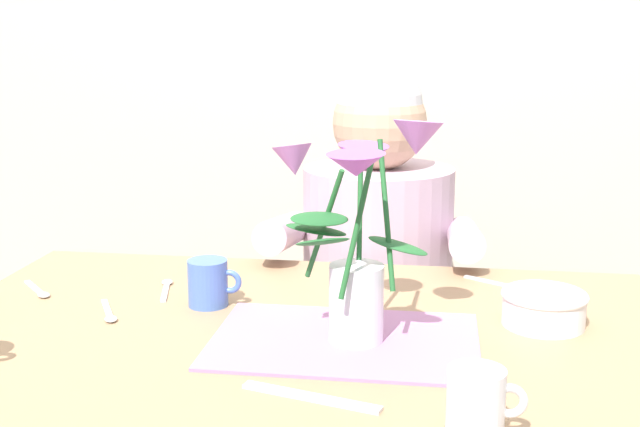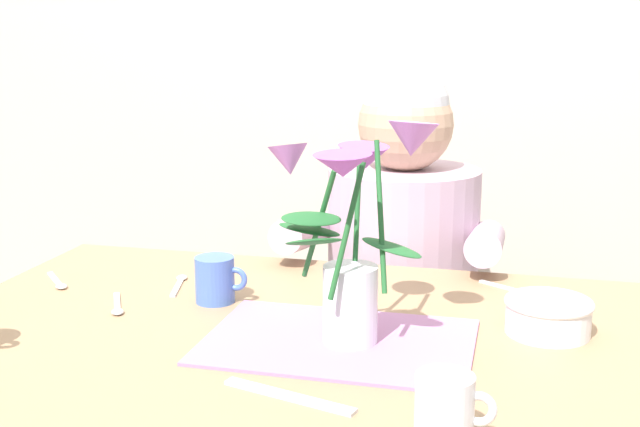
{
  "view_description": "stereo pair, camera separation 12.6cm",
  "coord_description": "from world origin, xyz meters",
  "px_view_note": "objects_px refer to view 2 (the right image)",
  "views": [
    {
      "loc": [
        0.21,
        -1.17,
        1.2
      ],
      "look_at": [
        0.03,
        0.05,
        0.92
      ],
      "focal_mm": 45.36,
      "sensor_mm": 36.0,
      "label": 1
    },
    {
      "loc": [
        0.33,
        -1.14,
        1.2
      ],
      "look_at": [
        0.03,
        0.05,
        0.92
      ],
      "focal_mm": 45.36,
      "sensor_mm": 36.0,
      "label": 2
    }
  ],
  "objects_px": {
    "ceramic_bowl": "(548,315)",
    "ceramic_mug": "(446,409)",
    "tea_cup": "(216,279)",
    "dinner_knife": "(289,396)",
    "seated_person": "(401,313)",
    "flower_vase": "(353,228)"
  },
  "relations": [
    {
      "from": "dinner_knife",
      "to": "ceramic_bowl",
      "type": "bearing_deg",
      "value": 59.86
    },
    {
      "from": "ceramic_mug",
      "to": "ceramic_bowl",
      "type": "bearing_deg",
      "value": 72.33
    },
    {
      "from": "seated_person",
      "to": "tea_cup",
      "type": "bearing_deg",
      "value": -118.91
    },
    {
      "from": "dinner_knife",
      "to": "ceramic_mug",
      "type": "distance_m",
      "value": 0.22
    },
    {
      "from": "ceramic_bowl",
      "to": "ceramic_mug",
      "type": "bearing_deg",
      "value": -107.67
    },
    {
      "from": "ceramic_mug",
      "to": "tea_cup",
      "type": "bearing_deg",
      "value": 137.58
    },
    {
      "from": "ceramic_bowl",
      "to": "ceramic_mug",
      "type": "xyz_separation_m",
      "value": [
        -0.12,
        -0.38,
        0.01
      ]
    },
    {
      "from": "flower_vase",
      "to": "dinner_knife",
      "type": "xyz_separation_m",
      "value": [
        -0.04,
        -0.2,
        -0.18
      ]
    },
    {
      "from": "ceramic_bowl",
      "to": "ceramic_mug",
      "type": "relative_size",
      "value": 1.46
    },
    {
      "from": "flower_vase",
      "to": "dinner_knife",
      "type": "bearing_deg",
      "value": -101.06
    },
    {
      "from": "ceramic_bowl",
      "to": "dinner_knife",
      "type": "distance_m",
      "value": 0.46
    },
    {
      "from": "seated_person",
      "to": "ceramic_bowl",
      "type": "distance_m",
      "value": 0.64
    },
    {
      "from": "seated_person",
      "to": "ceramic_mug",
      "type": "distance_m",
      "value": 0.95
    },
    {
      "from": "flower_vase",
      "to": "ceramic_mug",
      "type": "relative_size",
      "value": 3.62
    },
    {
      "from": "ceramic_bowl",
      "to": "flower_vase",
      "type": "bearing_deg",
      "value": -158.46
    },
    {
      "from": "seated_person",
      "to": "dinner_knife",
      "type": "height_order",
      "value": "seated_person"
    },
    {
      "from": "flower_vase",
      "to": "seated_person",
      "type": "bearing_deg",
      "value": 91.64
    },
    {
      "from": "dinner_knife",
      "to": "tea_cup",
      "type": "xyz_separation_m",
      "value": [
        -0.23,
        0.33,
        0.04
      ]
    },
    {
      "from": "seated_person",
      "to": "flower_vase",
      "type": "xyz_separation_m",
      "value": [
        0.02,
        -0.64,
        0.36
      ]
    },
    {
      "from": "seated_person",
      "to": "dinner_knife",
      "type": "xyz_separation_m",
      "value": [
        -0.02,
        -0.84,
        0.18
      ]
    },
    {
      "from": "flower_vase",
      "to": "ceramic_mug",
      "type": "height_order",
      "value": "flower_vase"
    },
    {
      "from": "tea_cup",
      "to": "dinner_knife",
      "type": "bearing_deg",
      "value": -55.56
    }
  ]
}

